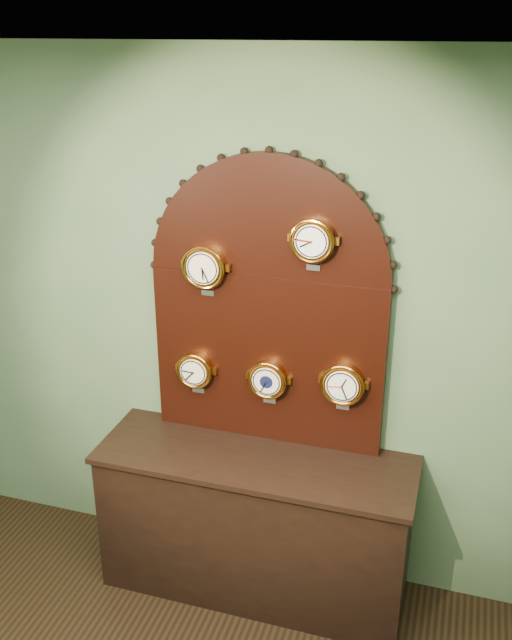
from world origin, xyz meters
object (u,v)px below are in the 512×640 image
(roman_clock, at_px, (205,267))
(arabic_clock, at_px, (313,240))
(shop_counter, at_px, (255,526))
(display_board, at_px, (268,296))
(barometer, at_px, (268,379))
(hygrometer, at_px, (195,370))
(tide_clock, at_px, (343,384))

(roman_clock, bearing_deg, arabic_clock, 0.03)
(shop_counter, bearing_deg, arabic_clock, 33.72)
(arabic_clock, bearing_deg, display_board, 163.96)
(arabic_clock, xyz_separation_m, barometer, (-0.21, 0.00, -0.75))
(display_board, distance_m, arabic_clock, 0.40)
(hygrometer, bearing_deg, tide_clock, -0.04)
(roman_clock, bearing_deg, display_board, 12.32)
(display_board, bearing_deg, barometer, -71.26)
(hygrometer, height_order, tide_clock, tide_clock)
(shop_counter, bearing_deg, barometer, 81.69)
(shop_counter, bearing_deg, hygrometer, 157.57)
(arabic_clock, height_order, barometer, arabic_clock)
(tide_clock, bearing_deg, arabic_clock, 179.94)
(roman_clock, xyz_separation_m, barometer, (0.33, 0.00, -0.57))
(shop_counter, bearing_deg, display_board, 90.00)
(display_board, bearing_deg, hygrometer, -170.01)
(roman_clock, bearing_deg, barometer, 0.05)
(roman_clock, distance_m, tide_clock, 0.89)
(roman_clock, height_order, arabic_clock, arabic_clock)
(roman_clock, bearing_deg, shop_counter, -26.75)
(shop_counter, height_order, display_board, display_board)
(shop_counter, distance_m, roman_clock, 1.41)
(arabic_clock, distance_m, tide_clock, 0.74)
(display_board, relative_size, tide_clock, 5.65)
(display_board, relative_size, barometer, 5.96)
(roman_clock, relative_size, hygrometer, 1.10)
(barometer, bearing_deg, arabic_clock, -0.00)
(roman_clock, relative_size, arabic_clock, 1.04)
(arabic_clock, xyz_separation_m, hygrometer, (-0.60, 0.00, -0.76))
(arabic_clock, xyz_separation_m, tide_clock, (0.17, -0.00, -0.72))
(display_board, height_order, roman_clock, display_board)
(shop_counter, relative_size, hygrometer, 6.44)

